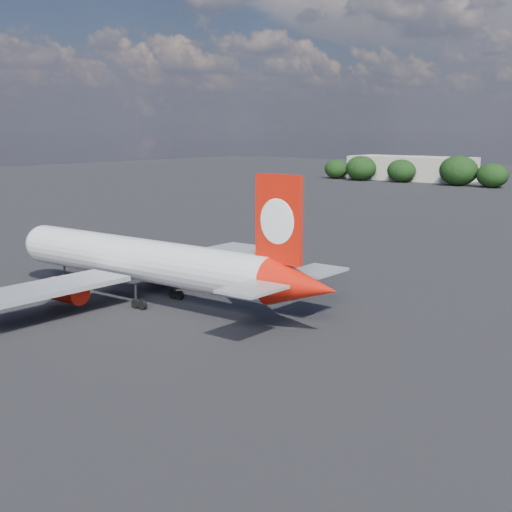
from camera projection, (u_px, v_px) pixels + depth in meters
The scene contains 3 objects.
ground at pixel (383, 252), 103.49m from camera, with size 500.00×500.00×0.00m, color black.
qantas_airliner at pixel (152, 263), 72.99m from camera, with size 42.63×40.48×13.94m.
terminal_building at pixel (411, 168), 243.45m from camera, with size 42.00×16.00×8.00m.
Camera 1 is at (51.14, -30.08, 17.96)m, focal length 50.00 mm.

